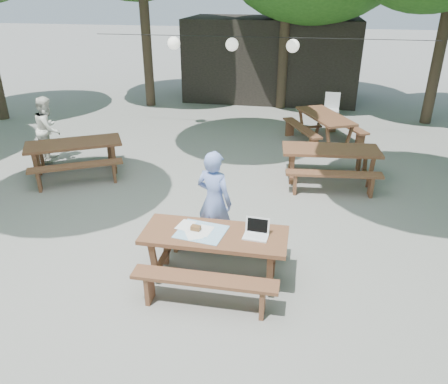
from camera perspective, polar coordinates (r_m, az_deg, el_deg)
ground at (r=7.31m, az=-5.57°, el=-6.32°), size 80.00×80.00×0.00m
pavilion at (r=16.68m, az=6.23°, el=16.93°), size 6.00×3.00×2.80m
main_picnic_table at (r=6.21m, az=-1.21°, el=-8.28°), size 2.00×1.58×0.75m
picnic_table_nw at (r=10.16m, az=-18.81°, el=4.23°), size 2.43×2.30×0.75m
picnic_table_ne at (r=9.52m, az=13.60°, el=3.49°), size 2.07×1.75×0.75m
picnic_table_far_e at (r=12.00m, az=12.92°, el=8.13°), size 2.25×2.40×0.75m
woman at (r=6.72m, az=-1.28°, el=-1.21°), size 0.70×0.57×1.64m
second_person at (r=11.15m, az=-21.96°, el=7.63°), size 0.75×0.87×1.53m
plastic_chair at (r=13.84m, az=13.79°, el=9.77°), size 0.46×0.46×0.90m
laptop at (r=5.95m, az=4.26°, el=-5.17°), size 0.35×0.28×0.24m
tabletop_clutter at (r=6.06m, az=-3.20°, el=-5.08°), size 0.75×0.64×0.08m
paper_lanterns at (r=12.20m, az=1.11°, el=18.72°), size 9.00×0.34×0.38m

